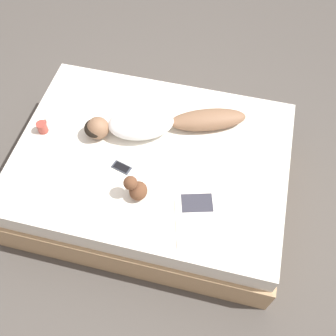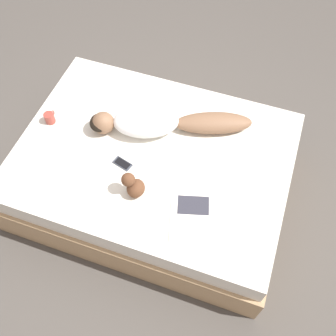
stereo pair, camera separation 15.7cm
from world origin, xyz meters
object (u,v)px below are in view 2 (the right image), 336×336
Objects in this scene: open_magazine at (193,219)px; coffee_mug at (50,118)px; cell_phone at (122,164)px; person at (160,122)px.

coffee_mug is (0.47, 1.40, 0.04)m from open_magazine.
coffee_mug is 0.76m from cell_phone.
coffee_mug is at bearing 90.74° from cell_phone.
cell_phone is at bearing 139.26° from person.
person is at bearing -4.81° from cell_phone.
cell_phone is (-0.20, -0.73, -0.04)m from coffee_mug.
person is 0.92m from coffee_mug.
cell_phone is (0.27, 0.66, 0.00)m from open_magazine.
person is 10.94× the size of coffee_mug.
person reaches higher than cell_phone.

